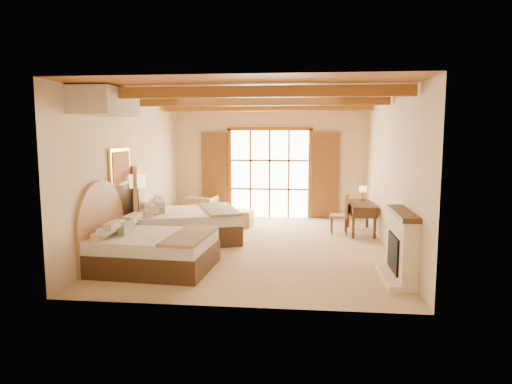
# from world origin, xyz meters

# --- Properties ---
(floor) EXTENTS (7.00, 7.00, 0.00)m
(floor) POSITION_xyz_m (0.00, 0.00, 0.00)
(floor) COLOR #C9AC88
(floor) RESTS_ON ground
(wall_back) EXTENTS (5.50, 0.00, 5.50)m
(wall_back) POSITION_xyz_m (0.00, 3.50, 1.60)
(wall_back) COLOR beige
(wall_back) RESTS_ON ground
(wall_left) EXTENTS (0.00, 7.00, 7.00)m
(wall_left) POSITION_xyz_m (-2.75, 0.00, 1.60)
(wall_left) COLOR beige
(wall_left) RESTS_ON ground
(wall_right) EXTENTS (0.00, 7.00, 7.00)m
(wall_right) POSITION_xyz_m (2.75, 0.00, 1.60)
(wall_right) COLOR beige
(wall_right) RESTS_ON ground
(ceiling) EXTENTS (7.00, 7.00, 0.00)m
(ceiling) POSITION_xyz_m (0.00, 0.00, 3.20)
(ceiling) COLOR #AD672F
(ceiling) RESTS_ON ground
(ceiling_beams) EXTENTS (5.39, 4.60, 0.18)m
(ceiling_beams) POSITION_xyz_m (0.00, 0.00, 3.08)
(ceiling_beams) COLOR olive
(ceiling_beams) RESTS_ON ceiling
(french_doors) EXTENTS (3.95, 0.08, 2.60)m
(french_doors) POSITION_xyz_m (0.00, 3.44, 1.25)
(french_doors) COLOR white
(french_doors) RESTS_ON ground
(fireplace) EXTENTS (0.46, 1.40, 1.16)m
(fireplace) POSITION_xyz_m (2.60, -2.00, 0.51)
(fireplace) COLOR beige
(fireplace) RESTS_ON ground
(painting) EXTENTS (0.06, 0.95, 0.75)m
(painting) POSITION_xyz_m (-2.70, -0.75, 1.75)
(painting) COLOR yellow
(painting) RESTS_ON wall_left
(canopy_valance) EXTENTS (0.70, 1.40, 0.45)m
(canopy_valance) POSITION_xyz_m (-2.40, -2.00, 2.95)
(canopy_valance) COLOR beige
(canopy_valance) RESTS_ON ceiling
(bed_near) EXTENTS (2.19, 1.72, 1.38)m
(bed_near) POSITION_xyz_m (-1.85, -1.87, 0.42)
(bed_near) COLOR #433017
(bed_near) RESTS_ON floor
(bed_far) EXTENTS (2.84, 2.41, 1.50)m
(bed_far) POSITION_xyz_m (-1.82, 0.31, 0.45)
(bed_far) COLOR #433017
(bed_far) RESTS_ON floor
(nightstand) EXTENTS (0.63, 0.63, 0.58)m
(nightstand) POSITION_xyz_m (-2.49, -1.02, 0.29)
(nightstand) COLOR #433017
(nightstand) RESTS_ON floor
(floor_lamp) EXTENTS (0.33, 0.33, 1.56)m
(floor_lamp) POSITION_xyz_m (-2.50, -0.36, 1.33)
(floor_lamp) COLOR #36281B
(floor_lamp) RESTS_ON floor
(armchair) EXTENTS (0.84, 0.85, 0.69)m
(armchair) POSITION_xyz_m (-1.84, 2.79, 0.35)
(armchair) COLOR #AC8254
(armchair) RESTS_ON floor
(ottoman) EXTENTS (0.63, 0.63, 0.42)m
(ottoman) POSITION_xyz_m (-0.64, 2.09, 0.21)
(ottoman) COLOR tan
(ottoman) RESTS_ON floor
(desk) EXTENTS (0.62, 1.38, 0.73)m
(desk) POSITION_xyz_m (2.38, 1.60, 0.39)
(desk) COLOR #433017
(desk) RESTS_ON floor
(desk_chair) EXTENTS (0.51, 0.51, 0.98)m
(desk_chair) POSITION_xyz_m (1.87, 1.46, 0.31)
(desk_chair) COLOR #A58648
(desk_chair) RESTS_ON floor
(desk_lamp) EXTENTS (0.18, 0.18, 0.36)m
(desk_lamp) POSITION_xyz_m (2.48, 2.10, 1.01)
(desk_lamp) COLOR #36281B
(desk_lamp) RESTS_ON desk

